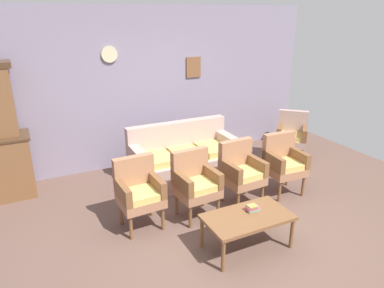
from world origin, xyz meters
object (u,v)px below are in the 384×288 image
Objects in this scene: armchair_by_doorway at (195,181)px; armchair_near_cabinet at (284,161)px; armchair_near_couch_end at (139,190)px; floral_couch at (184,160)px; armchair_row_middle at (241,170)px; wingback_chair_by_fireplace at (292,134)px; coffee_table at (248,219)px; book_stack_on_table at (253,208)px; floor_vase_by_wall at (288,129)px.

armchair_by_doorway is 1.48m from armchair_near_cabinet.
floral_couch is at bearing 42.35° from armchair_near_couch_end.
armchair_by_doorway is at bearing -179.41° from armchair_near_cabinet.
wingback_chair_by_fireplace is (1.70, 0.91, 0.00)m from armchair_row_middle.
coffee_table is at bearing -45.89° from armchair_near_couch_end.
book_stack_on_table is at bearing -90.60° from floral_couch.
armchair_near_couch_end is at bearing 134.11° from coffee_table.
armchair_near_couch_end and armchair_by_doorway have the same top height.
floral_couch is 1.91× the size of armchair_row_middle.
armchair_row_middle and armchair_near_cabinet have the same top height.
armchair_row_middle is (0.39, -1.05, 0.17)m from floral_couch.
book_stack_on_table is at bearing -68.54° from armchair_by_doorway.
coffee_table is 5.98× the size of book_stack_on_table.
armchair_by_doorway reaches higher than coffee_table.
armchair_row_middle is at bearing -2.24° from armchair_near_couch_end.
coffee_table is 3.70m from floor_vase_by_wall.
wingback_chair_by_fireplace is at bearing -126.91° from floor_vase_by_wall.
floral_couch is at bearing 176.18° from wingback_chair_by_fireplace.
wingback_chair_by_fireplace is at bearing 39.53° from coffee_table.
armchair_row_middle is 5.39× the size of book_stack_on_table.
wingback_chair_by_fireplace is at bearing 21.13° from armchair_by_doorway.
armchair_by_doorway is (-0.35, -1.08, 0.17)m from floral_couch.
armchair_near_cabinet is at bearing -132.52° from floor_vase_by_wall.
floor_vase_by_wall is at bearing 42.96° from book_stack_on_table.
coffee_table is at bearing -76.39° from armchair_by_doorway.
armchair_row_middle is 1.07m from coffee_table.
armchair_near_couch_end is 0.90× the size of coffee_table.
armchair_by_doorway is 0.74m from armchair_row_middle.
armchair_by_doorway is 1.37× the size of floor_vase_by_wall.
armchair_row_middle is 1.93m from wingback_chair_by_fireplace.
armchair_by_doorway and armchair_row_middle have the same top height.
floor_vase_by_wall is (2.60, 0.53, 0.00)m from floral_couch.
book_stack_on_table is 3.58m from floor_vase_by_wall.
armchair_row_middle is 0.90× the size of coffee_table.
floral_couch reaches higher than coffee_table.
armchair_row_middle is at bearing -144.46° from floor_vase_by_wall.
armchair_by_doorway reaches higher than floor_vase_by_wall.
coffee_table is at bearing -119.39° from armchair_row_middle.
coffee_table is at bearing -149.13° from book_stack_on_table.
wingback_chair_by_fireplace is 1.37× the size of floor_vase_by_wall.
armchair_near_couch_end is 3.29m from wingback_chair_by_fireplace.
coffee_table is at bearing -137.45° from floor_vase_by_wall.
armchair_row_middle is at bearing 178.34° from armchair_near_cabinet.
armchair_row_middle reaches higher than floor_vase_by_wall.
floor_vase_by_wall is at bearing 53.09° from wingback_chair_by_fireplace.
armchair_near_couch_end is at bearing 139.15° from book_stack_on_table.
floral_couch is at bearing 86.26° from coffee_table.
armchair_near_couch_end is at bearing -165.05° from wingback_chair_by_fireplace.
floral_couch is 1.91× the size of armchair_by_doorway.
floor_vase_by_wall is at bearing 28.69° from armchair_by_doorway.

